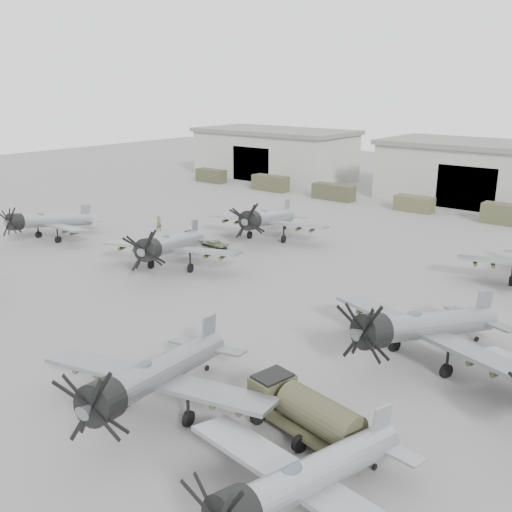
{
  "coord_description": "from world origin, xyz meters",
  "views": [
    {
      "loc": [
        26.29,
        -22.63,
        16.75
      ],
      "look_at": [
        -3.24,
        13.74,
        2.5
      ],
      "focal_mm": 40.0,
      "sensor_mm": 36.0,
      "label": 1
    }
  ],
  "objects_px": {
    "aircraft_mid_0": "(45,221)",
    "aircraft_mid_1": "(169,245)",
    "fuel_tanker": "(306,410)",
    "aircraft_near_1": "(152,376)",
    "aircraft_near_2": "(302,482)",
    "aircraft_far_0": "(266,219)",
    "tug_trailer": "(200,240)",
    "aircraft_mid_2": "(420,327)",
    "ground_crew": "(159,224)"
  },
  "relations": [
    {
      "from": "aircraft_mid_1",
      "to": "aircraft_mid_2",
      "type": "distance_m",
      "value": 25.83
    },
    {
      "from": "aircraft_mid_2",
      "to": "fuel_tanker",
      "type": "bearing_deg",
      "value": -78.02
    },
    {
      "from": "aircraft_far_0",
      "to": "ground_crew",
      "type": "distance_m",
      "value": 13.35
    },
    {
      "from": "aircraft_near_1",
      "to": "fuel_tanker",
      "type": "distance_m",
      "value": 7.98
    },
    {
      "from": "aircraft_near_1",
      "to": "ground_crew",
      "type": "bearing_deg",
      "value": 123.56
    },
    {
      "from": "fuel_tanker",
      "to": "ground_crew",
      "type": "relative_size",
      "value": 3.83
    },
    {
      "from": "aircraft_far_0",
      "to": "fuel_tanker",
      "type": "bearing_deg",
      "value": -63.09
    },
    {
      "from": "aircraft_far_0",
      "to": "aircraft_mid_2",
      "type": "bearing_deg",
      "value": -48.02
    },
    {
      "from": "ground_crew",
      "to": "aircraft_mid_2",
      "type": "bearing_deg",
      "value": -90.9
    },
    {
      "from": "aircraft_near_2",
      "to": "ground_crew",
      "type": "bearing_deg",
      "value": 151.38
    },
    {
      "from": "tug_trailer",
      "to": "aircraft_far_0",
      "type": "bearing_deg",
      "value": 50.28
    },
    {
      "from": "fuel_tanker",
      "to": "aircraft_mid_0",
      "type": "bearing_deg",
      "value": 174.27
    },
    {
      "from": "aircraft_mid_2",
      "to": "aircraft_mid_1",
      "type": "bearing_deg",
      "value": -168.7
    },
    {
      "from": "aircraft_mid_2",
      "to": "aircraft_far_0",
      "type": "relative_size",
      "value": 1.0
    },
    {
      "from": "aircraft_near_2",
      "to": "aircraft_mid_2",
      "type": "relative_size",
      "value": 0.87
    },
    {
      "from": "aircraft_mid_0",
      "to": "ground_crew",
      "type": "bearing_deg",
      "value": 55.82
    },
    {
      "from": "aircraft_mid_0",
      "to": "aircraft_mid_2",
      "type": "xyz_separation_m",
      "value": [
        44.13,
        -1.62,
        0.33
      ]
    },
    {
      "from": "aircraft_mid_2",
      "to": "aircraft_far_0",
      "type": "distance_m",
      "value": 30.24
    },
    {
      "from": "aircraft_near_2",
      "to": "tug_trailer",
      "type": "xyz_separation_m",
      "value": [
        -32.19,
        27.22,
        -1.73
      ]
    },
    {
      "from": "ground_crew",
      "to": "aircraft_mid_0",
      "type": "bearing_deg",
      "value": 165.79
    },
    {
      "from": "aircraft_mid_2",
      "to": "aircraft_mid_0",
      "type": "bearing_deg",
      "value": -164.28
    },
    {
      "from": "aircraft_mid_1",
      "to": "ground_crew",
      "type": "xyz_separation_m",
      "value": [
        -11.96,
        9.35,
        -1.54
      ]
    },
    {
      "from": "aircraft_near_1",
      "to": "tug_trailer",
      "type": "height_order",
      "value": "aircraft_near_1"
    },
    {
      "from": "fuel_tanker",
      "to": "aircraft_near_2",
      "type": "bearing_deg",
      "value": -47.2
    },
    {
      "from": "aircraft_mid_1",
      "to": "aircraft_mid_0",
      "type": "bearing_deg",
      "value": 162.17
    },
    {
      "from": "aircraft_near_1",
      "to": "aircraft_mid_1",
      "type": "height_order",
      "value": "aircraft_mid_1"
    },
    {
      "from": "aircraft_mid_1",
      "to": "aircraft_far_0",
      "type": "height_order",
      "value": "aircraft_far_0"
    },
    {
      "from": "aircraft_mid_1",
      "to": "fuel_tanker",
      "type": "relative_size",
      "value": 1.92
    },
    {
      "from": "aircraft_near_1",
      "to": "aircraft_mid_0",
      "type": "distance_m",
      "value": 39.32
    },
    {
      "from": "aircraft_near_2",
      "to": "tug_trailer",
      "type": "relative_size",
      "value": 2.05
    },
    {
      "from": "aircraft_near_2",
      "to": "aircraft_mid_0",
      "type": "height_order",
      "value": "aircraft_mid_0"
    },
    {
      "from": "aircraft_near_1",
      "to": "aircraft_near_2",
      "type": "distance_m",
      "value": 10.49
    },
    {
      "from": "tug_trailer",
      "to": "ground_crew",
      "type": "distance_m",
      "value": 7.7
    },
    {
      "from": "aircraft_mid_0",
      "to": "tug_trailer",
      "type": "bearing_deg",
      "value": 31.78
    },
    {
      "from": "aircraft_near_1",
      "to": "fuel_tanker",
      "type": "height_order",
      "value": "aircraft_near_1"
    },
    {
      "from": "aircraft_mid_0",
      "to": "fuel_tanker",
      "type": "distance_m",
      "value": 44.77
    },
    {
      "from": "aircraft_mid_2",
      "to": "tug_trailer",
      "type": "xyz_separation_m",
      "value": [
        -29.98,
        11.37,
        -2.07
      ]
    },
    {
      "from": "aircraft_near_2",
      "to": "tug_trailer",
      "type": "bearing_deg",
      "value": 146.41
    },
    {
      "from": "aircraft_near_1",
      "to": "aircraft_mid_2",
      "type": "bearing_deg",
      "value": 45.85
    },
    {
      "from": "aircraft_mid_0",
      "to": "tug_trailer",
      "type": "distance_m",
      "value": 17.26
    },
    {
      "from": "aircraft_near_2",
      "to": "aircraft_mid_1",
      "type": "height_order",
      "value": "aircraft_mid_1"
    },
    {
      "from": "ground_crew",
      "to": "fuel_tanker",
      "type": "bearing_deg",
      "value": -104.98
    },
    {
      "from": "aircraft_near_2",
      "to": "aircraft_mid_2",
      "type": "bearing_deg",
      "value": 104.55
    },
    {
      "from": "aircraft_far_0",
      "to": "tug_trailer",
      "type": "bearing_deg",
      "value": -145.95
    },
    {
      "from": "aircraft_near_2",
      "to": "aircraft_near_1",
      "type": "bearing_deg",
      "value": 177.97
    },
    {
      "from": "aircraft_mid_0",
      "to": "aircraft_mid_1",
      "type": "xyz_separation_m",
      "value": [
        18.47,
        1.31,
        0.26
      ]
    },
    {
      "from": "aircraft_near_1",
      "to": "aircraft_mid_0",
      "type": "relative_size",
      "value": 1.1
    },
    {
      "from": "aircraft_mid_2",
      "to": "aircraft_far_0",
      "type": "bearing_deg",
      "value": 164.1
    },
    {
      "from": "aircraft_mid_0",
      "to": "aircraft_mid_1",
      "type": "height_order",
      "value": "aircraft_mid_1"
    },
    {
      "from": "tug_trailer",
      "to": "aircraft_near_1",
      "type": "bearing_deg",
      "value": -47.67
    }
  ]
}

